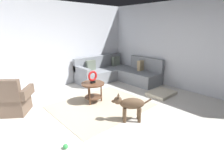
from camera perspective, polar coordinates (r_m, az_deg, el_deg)
The scene contains 11 objects.
ground_plane at distance 3.97m, azimuth 1.03°, elevation -11.67°, with size 6.00×6.00×0.10m, color silver.
wall_back at distance 5.96m, azimuth -19.05°, elevation 11.69°, with size 6.00×0.12×2.70m, color silver.
wall_right at distance 5.90m, azimuth 22.85°, elevation 11.20°, with size 0.12×6.00×2.70m, color silver.
area_rug at distance 4.51m, azimuth -3.71°, elevation -7.11°, with size 2.30×1.90×0.01m, color #BCAD93.
sectional_couch at distance 6.49m, azimuth 1.68°, elevation 3.61°, with size 2.20×2.25×0.88m.
armchair at distance 4.61m, azimuth -29.94°, elevation -4.76°, with size 1.00×0.96×0.88m.
side_table at distance 4.59m, azimuth -6.26°, elevation -1.12°, with size 0.60×0.60×0.54m.
torus_sculpture at distance 4.51m, azimuth -6.39°, elevation 2.42°, with size 0.28×0.08×0.33m.
dog_bed_mat at distance 5.40m, azimuth 15.96°, elevation -2.95°, with size 0.80×0.60×0.09m, color beige.
dog at distance 3.69m, azimuth 5.94°, elevation -6.76°, with size 0.67×0.60×0.63m.
dog_toy_ball at distance 3.16m, azimuth -15.04°, elevation -19.20°, with size 0.08×0.08×0.08m, color green.
Camera 1 is at (-2.37, -2.50, 1.93)m, focal length 27.84 mm.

